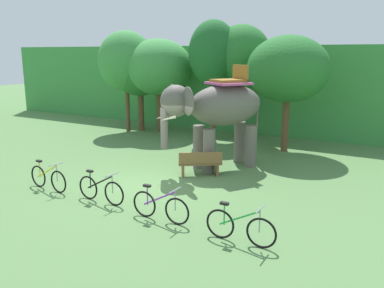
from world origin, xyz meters
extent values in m
plane|color=#567F47|center=(0.00, 0.00, 0.00)|extent=(80.00, 80.00, 0.00)
cube|color=#3D8E42|center=(0.00, 12.62, 2.28)|extent=(36.00, 6.00, 4.56)
cylinder|color=brown|center=(-6.29, 6.99, 1.17)|extent=(0.22, 0.22, 2.34)
ellipsoid|color=#3D8E42|center=(-6.29, 6.99, 3.76)|extent=(2.96, 2.96, 3.16)
cylinder|color=brown|center=(-5.80, 7.52, 1.03)|extent=(0.32, 0.32, 2.07)
ellipsoid|color=#28702D|center=(-5.80, 7.52, 3.43)|extent=(3.26, 3.26, 3.02)
cylinder|color=brown|center=(-4.67, 7.61, 1.08)|extent=(0.24, 0.24, 2.16)
ellipsoid|color=#3D8E42|center=(-4.67, 7.61, 3.47)|extent=(3.59, 3.59, 2.90)
cylinder|color=brown|center=(-1.37, 7.46, 1.39)|extent=(0.23, 0.23, 2.78)
ellipsoid|color=#1E6028|center=(-1.37, 7.46, 4.18)|extent=(2.37, 2.37, 3.12)
cylinder|color=brown|center=(-0.24, 8.19, 1.44)|extent=(0.27, 0.27, 2.89)
ellipsoid|color=#28702D|center=(-0.24, 8.19, 4.14)|extent=(2.77, 2.77, 2.78)
cylinder|color=brown|center=(2.51, 6.74, 1.14)|extent=(0.30, 0.30, 2.28)
ellipsoid|color=#28702D|center=(2.51, 6.74, 3.54)|extent=(3.45, 3.45, 2.79)
ellipsoid|color=#665E56|center=(1.33, 3.19, 2.35)|extent=(2.76, 3.19, 1.50)
cylinder|color=#665E56|center=(1.16, 2.23, 0.80)|extent=(0.44, 0.44, 1.60)
cylinder|color=#665E56|center=(0.51, 2.65, 0.80)|extent=(0.44, 0.44, 1.60)
cylinder|color=#665E56|center=(2.14, 3.73, 0.80)|extent=(0.44, 0.44, 1.60)
cylinder|color=#665E56|center=(1.50, 4.15, 0.80)|extent=(0.44, 0.44, 1.60)
ellipsoid|color=#665E56|center=(0.23, 1.52, 2.60)|extent=(1.44, 1.47, 1.10)
ellipsoid|color=#665E56|center=(0.83, 1.30, 2.65)|extent=(0.79, 0.59, 0.96)
ellipsoid|color=#665E56|center=(-0.20, 1.98, 2.65)|extent=(0.79, 0.59, 0.96)
cylinder|color=#665E56|center=(-0.01, 1.14, 1.70)|extent=(0.26, 0.26, 1.40)
cone|color=beige|center=(0.20, 1.06, 2.05)|extent=(0.41, 0.54, 0.21)
cone|color=beige|center=(-0.17, 1.30, 2.05)|extent=(0.41, 0.54, 0.21)
cube|color=#BF4C8C|center=(1.38, 3.27, 3.13)|extent=(1.82, 1.82, 0.08)
cube|color=olive|center=(1.38, 3.27, 3.22)|extent=(1.36, 1.41, 0.10)
cube|color=olive|center=(1.66, 3.69, 3.50)|extent=(0.81, 0.58, 0.56)
cylinder|color=#665E56|center=(2.11, 4.38, 1.90)|extent=(0.08, 0.08, 0.90)
torus|color=black|center=(-2.85, -1.88, 0.36)|extent=(0.71, 0.11, 0.71)
torus|color=black|center=(-1.86, -1.96, 0.36)|extent=(0.71, 0.11, 0.71)
cylinder|color=yellow|center=(-2.38, -1.91, 0.60)|extent=(0.97, 0.12, 0.54)
cylinder|color=yellow|center=(-2.76, -1.88, 0.61)|extent=(0.03, 0.03, 0.52)
cube|color=black|center=(-2.76, -1.88, 0.88)|extent=(0.21, 0.12, 0.06)
cylinder|color=#9E9EA3|center=(-1.91, -1.95, 0.64)|extent=(0.03, 0.03, 0.55)
cylinder|color=#9E9EA3|center=(-1.91, -1.95, 0.91)|extent=(0.07, 0.52, 0.03)
torus|color=black|center=(-0.68, -1.90, 0.36)|extent=(0.71, 0.07, 0.71)
torus|color=black|center=(0.32, -1.93, 0.36)|extent=(0.71, 0.07, 0.71)
cylinder|color=black|center=(-0.21, -1.91, 0.60)|extent=(0.97, 0.07, 0.54)
cylinder|color=black|center=(-0.58, -1.90, 0.61)|extent=(0.03, 0.03, 0.52)
cube|color=black|center=(-0.58, -1.90, 0.88)|extent=(0.20, 0.11, 0.06)
cylinder|color=#9E9EA3|center=(0.27, -1.93, 0.64)|extent=(0.03, 0.03, 0.55)
cylinder|color=#9E9EA3|center=(0.27, -1.93, 0.91)|extent=(0.05, 0.52, 0.03)
torus|color=black|center=(1.53, -2.14, 0.36)|extent=(0.71, 0.05, 0.71)
torus|color=black|center=(2.53, -2.14, 0.36)|extent=(0.71, 0.05, 0.71)
cylinder|color=purple|center=(2.00, -2.14, 0.60)|extent=(0.97, 0.05, 0.54)
cylinder|color=purple|center=(1.63, -2.14, 0.61)|extent=(0.03, 0.03, 0.52)
cube|color=black|center=(1.63, -2.14, 0.88)|extent=(0.20, 0.10, 0.06)
cylinder|color=#9E9EA3|center=(2.48, -2.14, 0.64)|extent=(0.03, 0.03, 0.55)
cylinder|color=#9E9EA3|center=(2.48, -2.14, 0.91)|extent=(0.03, 0.52, 0.03)
torus|color=black|center=(3.79, -2.27, 0.36)|extent=(0.71, 0.06, 0.71)
torus|color=black|center=(4.79, -2.27, 0.36)|extent=(0.71, 0.06, 0.71)
cylinder|color=green|center=(4.27, -2.27, 0.60)|extent=(0.97, 0.05, 0.54)
cylinder|color=green|center=(3.89, -2.27, 0.61)|extent=(0.03, 0.03, 0.52)
cube|color=black|center=(3.89, -2.27, 0.88)|extent=(0.20, 0.10, 0.06)
cylinder|color=#9E9EA3|center=(4.74, -2.27, 0.64)|extent=(0.03, 0.03, 0.55)
cylinder|color=#9E9EA3|center=(4.74, -2.27, 0.91)|extent=(0.04, 0.52, 0.03)
cube|color=brown|center=(1.06, 1.74, 0.45)|extent=(1.46, 1.19, 0.06)
cube|color=brown|center=(1.17, 1.59, 0.69)|extent=(1.26, 0.91, 0.40)
cube|color=brown|center=(0.57, 1.39, 0.23)|extent=(0.27, 0.34, 0.45)
cube|color=brown|center=(1.56, 2.08, 0.23)|extent=(0.27, 0.34, 0.45)
camera|label=1|loc=(7.53, -10.11, 4.24)|focal=37.69mm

